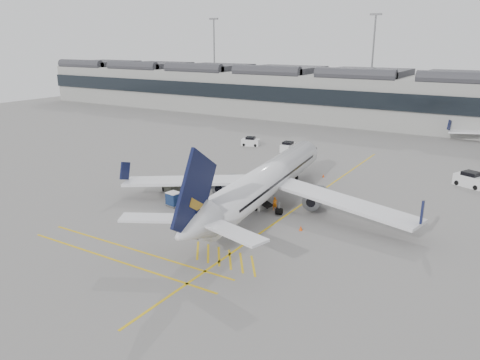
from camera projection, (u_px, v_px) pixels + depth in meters
The scene contains 18 objects.
ground at pixel (185, 214), 52.90m from camera, with size 220.00×220.00×0.00m, color gray.
terminal at pixel (373, 97), 109.86m from camera, with size 200.00×20.45×12.40m.
light_masts at pixel (385, 58), 119.79m from camera, with size 113.00×0.60×25.45m.
apron_markings at pixel (302, 204), 56.05m from camera, with size 0.25×60.00×0.01m, color gold.
airliner_main at pixel (265, 182), 54.33m from camera, with size 35.71×39.22×10.44m.
belt_loader at pixel (248, 201), 55.28m from camera, with size 5.23×2.08×2.11m.
baggage_cart_a at pixel (231, 203), 53.45m from camera, with size 2.06×1.91×1.74m.
baggage_cart_b at pixel (174, 199), 55.13m from camera, with size 1.81×1.58×1.70m.
baggage_cart_c at pixel (194, 181), 62.17m from camera, with size 1.63×1.37×1.65m.
baggage_cart_d at pixel (190, 201), 54.45m from camera, with size 1.77×1.55×1.64m.
ramp_agent_a at pixel (275, 204), 53.87m from camera, with size 0.57×0.38×1.57m, color orange.
ramp_agent_b at pixel (222, 193), 57.03m from camera, with size 0.95×0.74×1.96m, color #FF4E0D.
pushback_tug at pixel (172, 187), 60.26m from camera, with size 3.02×2.47×1.46m.
safety_cone_nose at pixel (323, 176), 67.00m from camera, with size 0.33×0.33×0.45m, color #F24C0A.
safety_cone_engine at pixel (301, 228), 48.18m from camera, with size 0.38×0.38×0.52m, color #F24C0A.
service_van_left at pixel (251, 142), 86.90m from camera, with size 3.59×2.49×1.67m.
service_van_mid at pixel (288, 147), 82.51m from camera, with size 1.88×3.47×1.73m.
service_van_right at pixel (470, 180), 62.58m from camera, with size 4.43×3.45×2.04m.
Camera 1 is at (31.30, -38.97, 18.82)m, focal length 35.00 mm.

